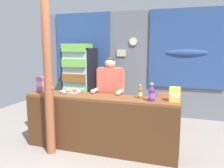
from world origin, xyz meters
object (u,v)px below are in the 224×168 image
bottle_shelf_rack (109,90)px  pastry_tray (71,91)px  drink_fridge (79,76)px  soda_bottle_grape_soda (152,93)px  stall_counter (98,120)px  plastic_lawn_chair (167,109)px  snack_box_wafer (43,84)px  timber_post (48,81)px  snack_box_instant_noodle (175,94)px  shopkeeper (110,89)px  soda_bottle_iced_tea (140,92)px

bottle_shelf_rack → pastry_tray: size_ratio=3.26×
drink_fridge → bottle_shelf_rack: bearing=20.3°
soda_bottle_grape_soda → pastry_tray: bearing=171.1°
stall_counter → pastry_tray: size_ratio=6.87×
plastic_lawn_chair → snack_box_wafer: bearing=-154.3°
timber_post → snack_box_instant_noodle: timber_post is taller
timber_post → snack_box_wafer: timber_post is taller
shopkeeper → soda_bottle_iced_tea: bearing=-29.6°
bottle_shelf_rack → soda_bottle_grape_soda: (1.44, -2.21, 0.42)m
plastic_lawn_chair → soda_bottle_grape_soda: soda_bottle_grape_soda is taller
stall_counter → shopkeeper: (0.03, 0.52, 0.43)m
plastic_lawn_chair → snack_box_instant_noodle: snack_box_instant_noodle is taller
timber_post → soda_bottle_grape_soda: timber_post is taller
bottle_shelf_rack → soda_bottle_iced_tea: bottle_shelf_rack is taller
soda_bottle_grape_soda → pastry_tray: (-1.52, 0.24, -0.10)m
snack_box_wafer → pastry_tray: 0.60m
drink_fridge → pastry_tray: bearing=-68.6°
bottle_shelf_rack → snack_box_wafer: bottle_shelf_rack is taller
timber_post → soda_bottle_iced_tea: (1.42, 0.43, -0.17)m
timber_post → bottle_shelf_rack: 2.57m
soda_bottle_iced_tea → snack_box_instant_noodle: 0.54m
shopkeeper → soda_bottle_iced_tea: 0.74m
timber_post → soda_bottle_grape_soda: size_ratio=9.00×
snack_box_wafer → snack_box_instant_noodle: snack_box_wafer is taller
bottle_shelf_rack → soda_bottle_grape_soda: bearing=-56.9°
soda_bottle_iced_tea → pastry_tray: (-1.31, 0.10, -0.08)m
shopkeeper → snack_box_instant_noodle: size_ratio=7.20×
snack_box_wafer → snack_box_instant_noodle: (2.44, -0.15, -0.02)m
bottle_shelf_rack → shopkeeper: 1.84m
drink_fridge → soda_bottle_iced_tea: (1.98, -1.80, 0.03)m
timber_post → plastic_lawn_chair: timber_post is taller
snack_box_wafer → soda_bottle_iced_tea: bearing=-2.9°
bottle_shelf_rack → shopkeeper: (0.60, -1.71, 0.35)m
pastry_tray → drink_fridge: bearing=111.4°
stall_counter → snack_box_wafer: (-1.23, 0.25, 0.51)m
stall_counter → snack_box_wafer: bearing=168.3°
stall_counter → drink_fridge: 2.39m
bottle_shelf_rack → plastic_lawn_chair: bearing=-29.8°
stall_counter → timber_post: 1.03m
plastic_lawn_chair → shopkeeper: 1.36m
shopkeeper → pastry_tray: size_ratio=4.14×
plastic_lawn_chair → soda_bottle_grape_soda: size_ratio=3.04×
drink_fridge → shopkeeper: drink_fridge is taller
soda_bottle_iced_tea → snack_box_wafer: size_ratio=0.89×
soda_bottle_iced_tea → bottle_shelf_rack: bearing=120.9°
bottle_shelf_rack → plastic_lawn_chair: (1.57, -0.90, -0.16)m
pastry_tray → shopkeeper: bearing=21.6°
stall_counter → plastic_lawn_chair: stall_counter is taller
bottle_shelf_rack → stall_counter: bearing=-75.7°
timber_post → bottle_shelf_rack: bearing=85.8°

